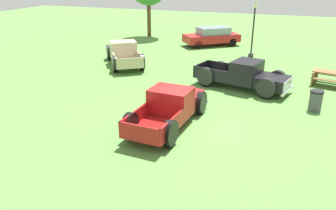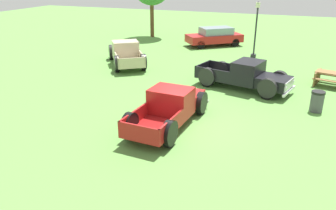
{
  "view_description": "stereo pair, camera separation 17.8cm",
  "coord_description": "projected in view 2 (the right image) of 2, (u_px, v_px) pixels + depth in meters",
  "views": [
    {
      "loc": [
        3.78,
        -12.06,
        5.88
      ],
      "look_at": [
        -0.62,
        -0.37,
        0.9
      ],
      "focal_mm": 35.98,
      "sensor_mm": 36.0,
      "label": 1
    },
    {
      "loc": [
        3.94,
        -11.99,
        5.88
      ],
      "look_at": [
        -0.62,
        -0.37,
        0.9
      ],
      "focal_mm": 35.98,
      "sensor_mm": 36.0,
      "label": 2
    }
  ],
  "objects": [
    {
      "name": "pickup_truck_foreground",
      "position": [
        172.0,
        106.0,
        13.81
      ],
      "size": [
        2.19,
        5.0,
        1.5
      ],
      "color": "maroon",
      "rests_on": "ground_plane"
    },
    {
      "name": "pickup_truck_behind_right",
      "position": [
        126.0,
        53.0,
        22.77
      ],
      "size": [
        4.38,
        5.1,
        1.54
      ],
      "color": "#C6B793",
      "rests_on": "ground_plane"
    },
    {
      "name": "picnic_table",
      "position": [
        333.0,
        78.0,
        18.28
      ],
      "size": [
        2.1,
        1.87,
        0.78
      ],
      "color": "olive",
      "rests_on": "ground_plane"
    },
    {
      "name": "sedan_distant_b",
      "position": [
        215.0,
        36.0,
        28.18
      ],
      "size": [
        4.75,
        4.35,
        1.53
      ],
      "color": "#B21E1E",
      "rests_on": "ground_plane"
    },
    {
      "name": "ground_plane",
      "position": [
        185.0,
        124.0,
        13.89
      ],
      "size": [
        80.0,
        80.0,
        0.0
      ],
      "primitive_type": "plane",
      "color": "#5B9342"
    },
    {
      "name": "lamp_post_near",
      "position": [
        256.0,
        29.0,
        23.86
      ],
      "size": [
        0.36,
        0.36,
        3.95
      ],
      "color": "#2D2D33",
      "rests_on": "ground_plane"
    },
    {
      "name": "pickup_truck_behind_left",
      "position": [
        249.0,
        76.0,
        17.67
      ],
      "size": [
        5.3,
        2.98,
        1.53
      ],
      "color": "black",
      "rests_on": "ground_plane"
    },
    {
      "name": "trash_can",
      "position": [
        317.0,
        101.0,
        14.99
      ],
      "size": [
        0.59,
        0.59,
        0.95
      ],
      "color": "#4C4C51",
      "rests_on": "ground_plane"
    }
  ]
}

